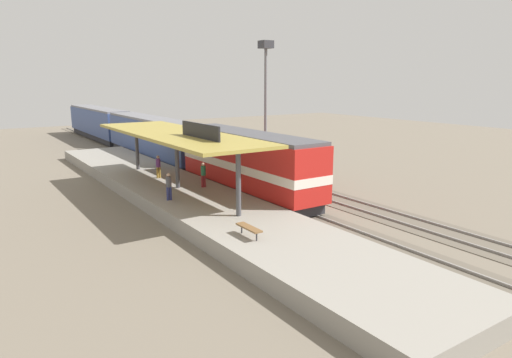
% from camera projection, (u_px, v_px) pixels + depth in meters
% --- Properties ---
extents(ground_plane, '(120.00, 120.00, 0.00)m').
position_uv_depth(ground_plane, '(257.00, 188.00, 35.18)').
color(ground_plane, '#706656').
extents(track_near, '(3.20, 110.00, 0.16)m').
position_uv_depth(track_near, '(235.00, 191.00, 34.09)').
color(track_near, '#5F5649').
rests_on(track_near, ground).
extents(track_far, '(3.20, 110.00, 0.16)m').
position_uv_depth(track_far, '(284.00, 183.00, 36.58)').
color(track_far, '#5F5649').
rests_on(track_far, ground).
extents(platform, '(6.00, 44.00, 0.90)m').
position_uv_depth(platform, '(178.00, 194.00, 31.51)').
color(platform, gray).
rests_on(platform, ground).
extents(station_canopy, '(5.20, 18.00, 4.70)m').
position_uv_depth(station_canopy, '(177.00, 135.00, 30.57)').
color(station_canopy, '#47474C').
rests_on(station_canopy, platform).
extents(platform_bench, '(0.44, 1.70, 0.50)m').
position_uv_depth(platform_bench, '(249.00, 228.00, 21.44)').
color(platform_bench, '#333338').
rests_on(platform_bench, platform).
extents(locomotive, '(2.93, 14.43, 4.44)m').
position_uv_depth(locomotive, '(247.00, 163.00, 32.22)').
color(locomotive, '#28282D').
rests_on(locomotive, track_near).
extents(passenger_carriage_front, '(2.90, 20.00, 4.24)m').
position_uv_depth(passenger_carriage_front, '(153.00, 138.00, 46.88)').
color(passenger_carriage_front, '#28282D').
rests_on(passenger_carriage_front, track_near).
extents(passenger_carriage_rear, '(2.90, 20.00, 4.24)m').
position_uv_depth(passenger_carriage_rear, '(98.00, 123.00, 63.80)').
color(passenger_carriage_rear, '#28282D').
rests_on(passenger_carriage_rear, track_near).
extents(freight_car, '(2.80, 12.00, 3.54)m').
position_uv_depth(freight_car, '(269.00, 156.00, 37.97)').
color(freight_car, '#28282D').
rests_on(freight_car, track_far).
extents(light_mast, '(1.10, 1.10, 11.70)m').
position_uv_depth(light_mast, '(266.00, 77.00, 42.45)').
color(light_mast, slate).
rests_on(light_mast, ground).
extents(person_waiting, '(0.34, 0.34, 1.71)m').
position_uv_depth(person_waiting, '(203.00, 174.00, 31.37)').
color(person_waiting, maroon).
rests_on(person_waiting, platform).
extents(person_walking, '(0.34, 0.34, 1.71)m').
position_uv_depth(person_walking, '(158.00, 166.00, 34.31)').
color(person_walking, olive).
rests_on(person_walking, platform).
extents(person_boarding, '(0.34, 0.34, 1.71)m').
position_uv_depth(person_boarding, '(169.00, 185.00, 27.94)').
color(person_boarding, navy).
rests_on(person_boarding, platform).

